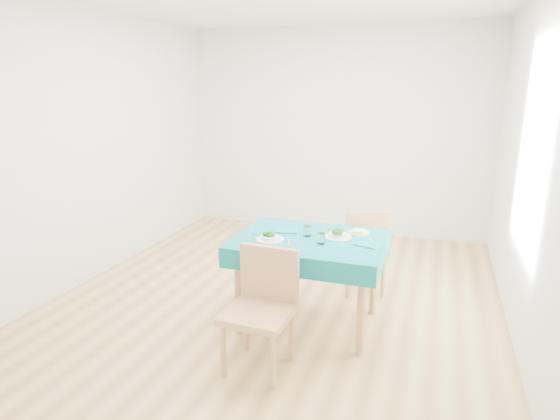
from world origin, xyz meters
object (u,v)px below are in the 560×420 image
(bowl_far, at_px, (338,234))
(side_plate, at_px, (359,232))
(chair_near, at_px, (258,297))
(table, at_px, (309,282))
(chair_far, at_px, (364,240))
(bowl_near, at_px, (270,236))

(bowl_far, height_order, side_plate, bowl_far)
(side_plate, bearing_deg, bowl_far, -127.54)
(chair_near, xyz_separation_m, side_plate, (0.51, 1.01, 0.21))
(table, height_order, chair_near, chair_near)
(chair_far, height_order, bowl_far, chair_far)
(chair_far, bearing_deg, bowl_far, 61.05)
(table, xyz_separation_m, bowl_far, (0.21, 0.08, 0.41))
(table, distance_m, chair_near, 0.79)
(chair_far, distance_m, bowl_far, 0.79)
(table, bearing_deg, chair_near, -101.97)
(chair_near, height_order, chair_far, chair_near)
(bowl_near, bearing_deg, bowl_far, 25.59)
(chair_far, distance_m, side_plate, 0.60)
(table, bearing_deg, side_plate, 36.94)
(bowl_near, bearing_deg, table, 28.59)
(bowl_far, xyz_separation_m, side_plate, (0.14, 0.18, -0.03))
(chair_near, xyz_separation_m, bowl_far, (0.37, 0.83, 0.24))
(bowl_near, distance_m, bowl_far, 0.55)
(table, xyz_separation_m, chair_far, (0.31, 0.81, 0.14))
(chair_near, distance_m, bowl_far, 0.94)
(bowl_far, bearing_deg, chair_near, -113.99)
(chair_far, height_order, side_plate, chair_far)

